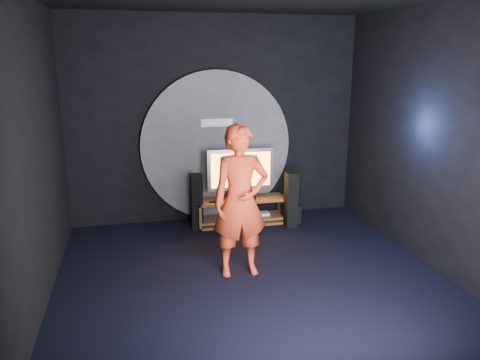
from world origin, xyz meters
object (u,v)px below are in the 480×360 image
Objects in this scene: media_console at (242,213)px; subwoofer at (291,213)px; tv at (241,171)px; player at (240,201)px; tower_speaker_left at (197,202)px; tower_speaker_right at (291,200)px.

media_console is 4.83× the size of subwoofer.
tv is at bearing 166.34° from subwoofer.
player reaches higher than subwoofer.
tower_speaker_left is 2.97× the size of subwoofer.
subwoofer is (0.85, -0.21, -0.76)m from tv.
media_console is 0.86m from subwoofer.
subwoofer is (1.64, -0.06, -0.31)m from tower_speaker_left.
media_console is at bearing -84.40° from tv.
subwoofer is 2.32m from player.
player reaches higher than tower_speaker_right.
tv reaches higher than tower_speaker_left.
tower_speaker_right reaches higher than subwoofer.
tv is 1.22× the size of tower_speaker_left.
tower_speaker_right is (1.57, -0.26, 0.00)m from tower_speaker_left.
tower_speaker_right is (0.77, -0.33, 0.28)m from media_console.
subwoofer is at bearing -2.26° from tower_speaker_left.
subwoofer is at bearing -9.39° from media_console.
tv reaches higher than media_console.
tower_speaker_left is (-0.79, -0.07, 0.28)m from media_console.
media_console reaches higher than subwoofer.
tv is 1.98m from player.
tv is at bearing 152.77° from tower_speaker_right.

